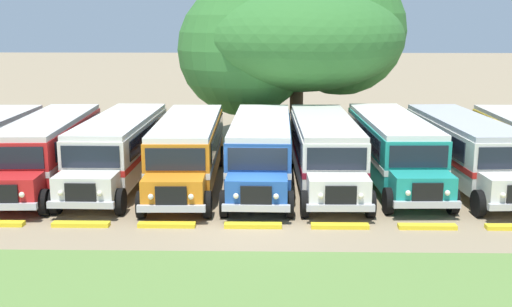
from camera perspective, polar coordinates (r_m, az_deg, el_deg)
ground_plane at (r=22.87m, az=-0.22°, el=-6.11°), size 220.00×220.00×0.00m
parked_bus_slot_1 at (r=29.29m, az=-18.08°, el=0.55°), size 3.12×10.90×2.82m
parked_bus_slot_2 at (r=28.68m, az=-12.13°, el=0.64°), size 2.82×10.86×2.82m
parked_bus_slot_3 at (r=27.78m, az=-6.12°, el=0.48°), size 2.87×10.86×2.82m
parked_bus_slot_4 at (r=27.68m, az=0.46°, el=0.50°), size 2.84×10.86×2.82m
parked_bus_slot_5 at (r=27.85m, az=6.17°, el=0.51°), size 2.83×10.86×2.82m
parked_bus_slot_6 at (r=28.73m, az=12.15°, el=0.66°), size 2.96×10.88×2.82m
parked_bus_slot_7 at (r=29.28m, az=18.18°, el=0.54°), size 3.24×10.92×2.82m
curb_wheelstop_2 at (r=23.16m, az=-15.41°, el=-6.13°), size 2.00×0.36×0.15m
curb_wheelstop_3 at (r=22.49m, az=-8.00°, el=-6.34°), size 2.00×0.36×0.15m
curb_wheelstop_4 at (r=22.22m, az=-0.26°, el=-6.46°), size 2.00×0.36×0.15m
curb_wheelstop_5 at (r=22.35m, az=7.53°, el=-6.45°), size 2.00×0.36×0.15m
curb_wheelstop_6 at (r=22.88m, az=15.09°, el=-6.34°), size 2.00×0.36×0.15m
broad_shade_tree at (r=37.22m, az=3.59°, el=10.10°), size 13.08×13.18×10.14m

